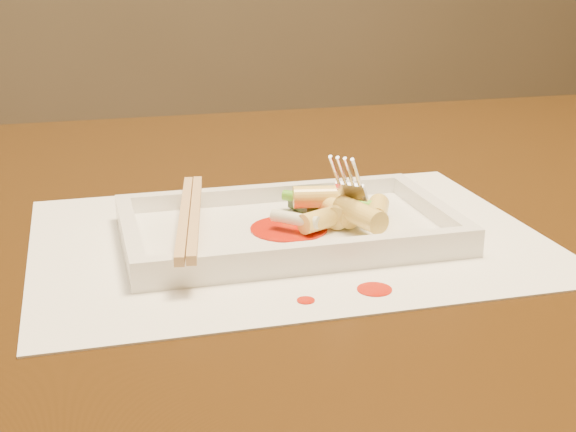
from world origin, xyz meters
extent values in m
cube|color=black|center=(0.00, 0.00, 0.73)|extent=(1.40, 0.90, 0.04)
cylinder|color=black|center=(0.62, 0.37, 0.35)|extent=(0.07, 0.07, 0.71)
cube|color=white|center=(0.07, -0.06, 0.75)|extent=(0.40, 0.30, 0.00)
cylinder|color=red|center=(0.10, -0.18, 0.75)|extent=(0.02, 0.02, 0.00)
cylinder|color=red|center=(0.05, -0.18, 0.75)|extent=(0.01, 0.01, 0.00)
cube|color=white|center=(0.07, -0.06, 0.76)|extent=(0.26, 0.16, 0.01)
cube|color=white|center=(0.07, 0.01, 0.77)|extent=(0.26, 0.01, 0.01)
cube|color=white|center=(0.07, -0.14, 0.77)|extent=(0.26, 0.01, 0.01)
cube|color=white|center=(-0.05, -0.06, 0.77)|extent=(0.01, 0.14, 0.01)
cube|color=white|center=(0.20, -0.06, 0.77)|extent=(0.01, 0.14, 0.01)
cube|color=black|center=(0.11, -0.02, 0.77)|extent=(0.05, 0.04, 0.01)
cylinder|color=#EAEACC|center=(0.07, -0.08, 0.77)|extent=(0.04, 0.04, 0.01)
cylinder|color=#44A51A|center=(0.11, -0.04, 0.77)|extent=(0.07, 0.06, 0.01)
cube|color=tan|center=(-0.01, -0.06, 0.78)|extent=(0.04, 0.19, 0.01)
cube|color=tan|center=(0.00, -0.06, 0.78)|extent=(0.04, 0.19, 0.01)
cylinder|color=red|center=(0.07, -0.07, 0.76)|extent=(0.06, 0.06, 0.00)
cylinder|color=#FFEA77|center=(0.10, -0.08, 0.77)|extent=(0.05, 0.04, 0.02)
cylinder|color=#FFEA77|center=(0.11, -0.06, 0.77)|extent=(0.02, 0.05, 0.02)
cylinder|color=#FFEA77|center=(0.12, -0.09, 0.78)|extent=(0.03, 0.05, 0.02)
cylinder|color=#FFEA77|center=(0.12, -0.06, 0.77)|extent=(0.04, 0.05, 0.02)
cylinder|color=#FFEA77|center=(0.14, -0.07, 0.77)|extent=(0.03, 0.04, 0.02)
cylinder|color=#FFEA77|center=(0.10, -0.04, 0.78)|extent=(0.04, 0.03, 0.02)
camera|label=1|loc=(-0.08, -0.65, 0.97)|focal=50.00mm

